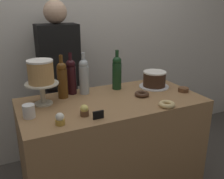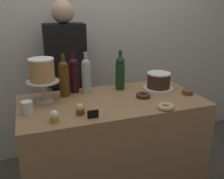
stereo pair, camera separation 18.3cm
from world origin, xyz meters
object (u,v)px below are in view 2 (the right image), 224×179
at_px(chocolate_round_cake, 159,80).
at_px(price_sign_chalkboard, 93,114).
at_px(donut_chocolate, 143,95).
at_px(wine_bottle_clear, 86,75).
at_px(white_layer_cake, 42,70).
at_px(donut_glazed, 166,107).
at_px(cupcake_vanilla, 54,117).
at_px(coffee_cup_ceramic, 27,108).
at_px(cupcake_lemon, 80,109).
at_px(wine_bottle_green, 120,72).
at_px(wine_bottle_amber, 64,78).
at_px(cookie_stack, 187,92).
at_px(wine_bottle_dark_red, 74,75).
at_px(barista_figure, 67,84).
at_px(cake_stand_pedestal, 43,88).

bearing_deg(chocolate_round_cake, price_sign_chalkboard, -150.80).
bearing_deg(donut_chocolate, wine_bottle_clear, 146.99).
distance_m(white_layer_cake, donut_glazed, 0.89).
relative_size(cupcake_vanilla, coffee_cup_ceramic, 0.87).
xyz_separation_m(cupcake_lemon, donut_chocolate, (0.52, 0.15, -0.02)).
xyz_separation_m(wine_bottle_green, donut_chocolate, (0.10, -0.24, -0.13)).
height_order(wine_bottle_amber, price_sign_chalkboard, wine_bottle_amber).
distance_m(cookie_stack, price_sign_chalkboard, 0.83).
bearing_deg(wine_bottle_dark_red, donut_chocolate, -31.45).
distance_m(wine_bottle_dark_red, cupcake_lemon, 0.45).
height_order(wine_bottle_green, wine_bottle_amber, same).
relative_size(wine_bottle_dark_red, barista_figure, 0.20).
distance_m(price_sign_chalkboard, barista_figure, 0.91).
bearing_deg(cupcake_vanilla, cake_stand_pedestal, 94.23).
height_order(wine_bottle_clear, cupcake_vanilla, wine_bottle_clear).
distance_m(wine_bottle_clear, donut_glazed, 0.67).
distance_m(cupcake_vanilla, donut_glazed, 0.74).
height_order(wine_bottle_amber, cookie_stack, wine_bottle_amber).
height_order(cupcake_vanilla, coffee_cup_ceramic, coffee_cup_ceramic).
bearing_deg(donut_glazed, cake_stand_pedestal, 151.75).
xyz_separation_m(price_sign_chalkboard, coffee_cup_ceramic, (-0.38, 0.20, 0.02)).
relative_size(wine_bottle_amber, donut_glazed, 2.91).
relative_size(donut_glazed, price_sign_chalkboard, 1.60).
bearing_deg(coffee_cup_ceramic, cupcake_vanilla, -49.99).
xyz_separation_m(white_layer_cake, donut_chocolate, (0.72, -0.16, -0.22)).
distance_m(cookie_stack, coffee_cup_ceramic, 1.20).
bearing_deg(cake_stand_pedestal, cookie_stack, -11.26).
distance_m(wine_bottle_amber, cookie_stack, 0.96).
xyz_separation_m(donut_glazed, barista_figure, (-0.51, 0.93, -0.07)).
height_order(donut_chocolate, cookie_stack, same).
relative_size(cupcake_lemon, barista_figure, 0.05).
bearing_deg(wine_bottle_amber, barista_figure, 79.02).
bearing_deg(chocolate_round_cake, donut_glazed, -112.50).
bearing_deg(price_sign_chalkboard, coffee_cup_ceramic, 152.16).
height_order(white_layer_cake, cupcake_vanilla, white_layer_cake).
relative_size(wine_bottle_amber, barista_figure, 0.20).
xyz_separation_m(wine_bottle_dark_red, cookie_stack, (0.83, -0.34, -0.13)).
height_order(cake_stand_pedestal, chocolate_round_cake, cake_stand_pedestal).
relative_size(wine_bottle_dark_red, cookie_stack, 3.87).
distance_m(cake_stand_pedestal, cupcake_vanilla, 0.37).
distance_m(wine_bottle_clear, cupcake_lemon, 0.43).
bearing_deg(coffee_cup_ceramic, cake_stand_pedestal, 56.42).
height_order(wine_bottle_dark_red, wine_bottle_green, same).
bearing_deg(price_sign_chalkboard, wine_bottle_green, 52.48).
distance_m(white_layer_cake, coffee_cup_ceramic, 0.30).
xyz_separation_m(cake_stand_pedestal, donut_chocolate, (0.72, -0.16, -0.09)).
height_order(chocolate_round_cake, cookie_stack, chocolate_round_cake).
xyz_separation_m(cupcake_vanilla, coffee_cup_ceramic, (-0.15, 0.18, 0.01)).
bearing_deg(cupcake_lemon, wine_bottle_green, 42.66).
xyz_separation_m(donut_glazed, cookie_stack, (0.31, 0.20, 0.00)).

